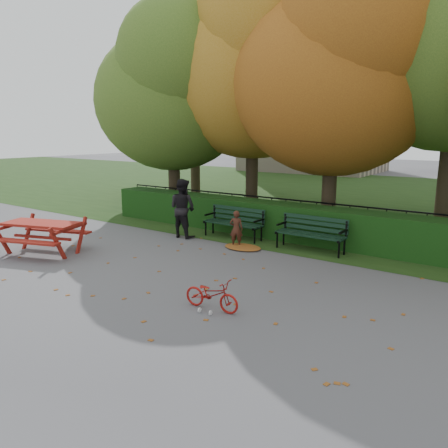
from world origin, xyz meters
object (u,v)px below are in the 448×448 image
Objects in this scene: tree_a at (174,89)px; adult at (183,208)px; bench_right at (312,231)px; bench_left at (235,220)px; child at (236,229)px; tree_c at (343,66)px; picnic_table at (42,229)px; tree_b at (258,59)px; tree_f at (197,70)px; bicycle at (212,294)px.

adult is at bearing -45.81° from tree_a.
tree_a is at bearing 163.39° from bench_right.
tree_a reaches higher than bench_right.
bench_left is 1.83× the size of child.
tree_a is 4.16× the size of bench_right.
tree_c is 5.54m from child.
picnic_table is 1.33× the size of adult.
tree_a is at bearing -54.48° from child.
bench_right is (6.29, -1.88, -4.00)m from tree_a.
bench_right is at bearing -40.67° from tree_b.
child is (6.45, -6.38, -5.20)m from tree_f.
bench_right is 1.83× the size of child.
tree_a is 7.69m from bench_right.
tree_a is 7.28m from picnic_table.
bench_left is at bearing -69.42° from tree_b.
tree_c reaches higher than tree_a.
tree_a reaches higher than bicycle.
tree_a is 0.94× the size of tree_c.
adult is (1.70, 3.41, 0.23)m from picnic_table.
tree_c reaches higher than bench_right.
tree_a is at bearing -156.95° from tree_b.
adult is at bearing -167.74° from bench_right.
bench_right is 1.06× the size of adult.
tree_c is 8.66m from tree_f.
tree_a is 4.16× the size of bench_left.
tree_c is 7.63× the size of bicycle.
tree_b is 4.88× the size of bench_left.
tree_b is 9.93m from bicycle.
tree_c is 4.44× the size of bench_left.
bench_right is (8.23, -5.54, -5.17)m from tree_f.
bicycle is at bearing 94.92° from child.
tree_a is 3.11m from tree_b.
bench_right is 4.59m from bicycle.
adult is at bearing -24.58° from child.
tree_f reaches higher than bench_left.
picnic_table is (0.90, -6.09, -3.89)m from tree_a.
tree_a is at bearing 79.49° from picnic_table.
tree_c is 9.26m from picnic_table.
bench_left is at bearing 25.06° from bicycle.
tree_c reaches higher than bench_left.
bench_right is at bearing -1.92° from bicycle.
tree_c is 4.44× the size of bench_right.
tree_b is at bearing 23.05° from tree_a.
bicycle is (2.02, -3.74, -0.22)m from child.
tree_f is 11.19m from bench_right.
child is (0.62, -0.84, -0.03)m from bench_left.
bench_right is at bearing -16.61° from tree_a.
picnic_table is at bearing -81.59° from tree_a.
tree_a is 10.11m from bicycle.
bench_left is 1.06× the size of adult.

